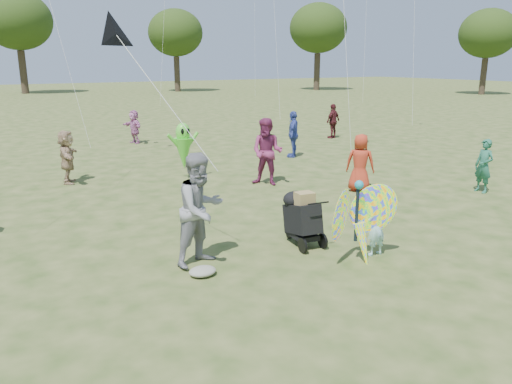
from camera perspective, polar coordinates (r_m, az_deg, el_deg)
ground at (r=8.84m, az=6.19°, el=-8.89°), size 160.00×160.00×0.00m
child_girl at (r=9.53m, az=13.58°, el=-3.94°), size 0.41×0.28×1.09m
adult_man at (r=8.79m, az=-6.32°, el=-1.99°), size 1.17×1.03×2.02m
grey_bag at (r=8.61m, az=-6.13°, el=-9.00°), size 0.47×0.39×0.15m
crowd_a at (r=14.10m, az=11.82°, el=3.29°), size 0.90×0.92×1.61m
crowd_c at (r=18.88m, az=4.27°, el=6.61°), size 1.00×1.03×1.73m
crowd_d at (r=15.74m, az=-20.78°, el=3.77°), size 0.84×1.53×1.58m
crowd_e at (r=14.48m, az=1.29°, el=4.60°), size 1.17×1.20×1.95m
crowd_f at (r=15.04m, az=24.59°, el=2.73°), size 0.40×0.57×1.48m
crowd_h at (r=23.81m, az=8.80°, el=8.02°), size 1.01×0.64×1.60m
crowd_j at (r=22.71m, az=-13.76°, el=7.26°), size 0.70×1.41×1.46m
jogging_stroller at (r=9.81m, az=5.19°, el=-2.61°), size 0.57×1.08×1.09m
butterfly_kite at (r=9.09m, az=11.74°, el=-3.37°), size 1.74×0.75×1.71m
delta_kite_rig at (r=9.44m, az=-15.67°, el=16.89°), size 1.75×1.63×2.77m
alien_kite at (r=15.33m, az=-8.28°, el=5.00°), size 1.12×0.69×1.74m
tree_line at (r=52.23m, az=-22.42°, el=17.38°), size 91.78×33.60×10.79m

